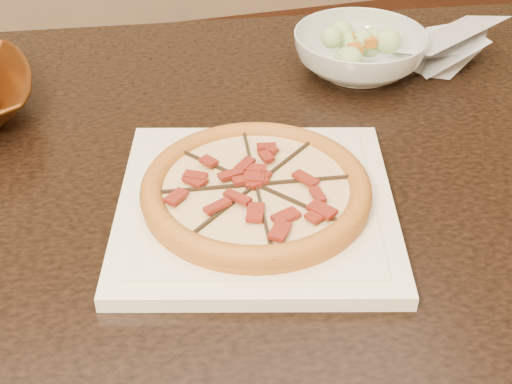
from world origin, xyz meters
TOP-DOWN VIEW (x-y plane):
  - dining_table at (-0.05, -0.15)m, footprint 1.48×1.06m
  - plate at (0.05, -0.28)m, footprint 0.39×0.39m
  - pizza at (0.05, -0.28)m, footprint 0.26×0.26m
  - salad_bowl at (0.30, 0.02)m, footprint 0.27×0.27m
  - salad at (0.30, 0.01)m, footprint 0.09×0.11m
  - cling_film at (0.46, 0.01)m, footprint 0.17×0.14m

SIDE VIEW (x-z plane):
  - dining_table at x=-0.05m, z-range 0.27..1.02m
  - plate at x=0.05m, z-range 0.75..0.77m
  - cling_film at x=0.46m, z-range 0.75..0.80m
  - salad_bowl at x=0.30m, z-range 0.75..0.81m
  - pizza at x=0.05m, z-range 0.77..0.80m
  - salad at x=0.30m, z-range 0.81..0.85m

